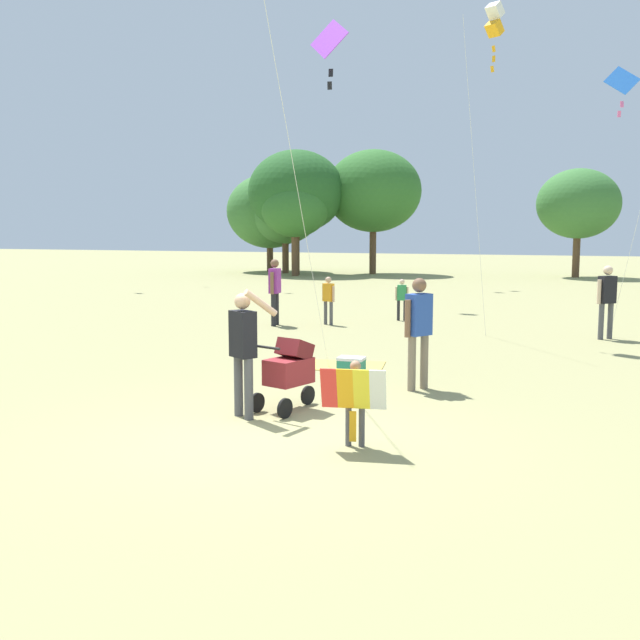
# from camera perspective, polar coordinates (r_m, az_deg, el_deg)

# --- Properties ---
(ground_plane) EXTENTS (120.00, 120.00, 0.00)m
(ground_plane) POSITION_cam_1_polar(r_m,az_deg,el_deg) (9.38, -3.42, -8.81)
(ground_plane) COLOR #938E5B
(treeline_distant) EXTENTS (34.01, 6.99, 6.59)m
(treeline_distant) POSITION_cam_1_polar(r_m,az_deg,el_deg) (38.82, 11.84, 9.00)
(treeline_distant) COLOR brown
(treeline_distant) RESTS_ON ground
(child_with_butterfly_kite) EXTENTS (0.77, 0.40, 1.03)m
(child_with_butterfly_kite) POSITION_cam_1_polar(r_m,az_deg,el_deg) (8.74, 2.68, -5.74)
(child_with_butterfly_kite) COLOR #4C4C51
(child_with_butterfly_kite) RESTS_ON ground
(person_adult_flyer) EXTENTS (0.68, 0.47, 1.77)m
(person_adult_flyer) POSITION_cam_1_polar(r_m,az_deg,el_deg) (10.06, -5.88, -1.77)
(person_adult_flyer) COLOR #4C4C51
(person_adult_flyer) RESTS_ON ground
(stroller) EXTENTS (0.76, 1.12, 1.03)m
(stroller) POSITION_cam_1_polar(r_m,az_deg,el_deg) (10.49, -2.33, -3.67)
(stroller) COLOR black
(stroller) RESTS_ON ground
(kite_adult_black) EXTENTS (0.85, 4.01, 6.24)m
(kite_adult_black) POSITION_cam_1_polar(r_m,az_deg,el_deg) (13.77, 0.56, 19.85)
(kite_adult_black) COLOR purple
(kite_adult_black) RESTS_ON ground
(kite_orange_delta) EXTENTS (0.75, 1.67, 7.57)m
(kite_orange_delta) POSITION_cam_1_polar(r_m,az_deg,el_deg) (18.45, 13.20, 21.33)
(kite_orange_delta) COLOR white
(kite_orange_delta) RESTS_ON ground
(kite_green_novelty) EXTENTS (1.26, 2.11, 6.19)m
(kite_green_novelty) POSITION_cam_1_polar(r_m,az_deg,el_deg) (18.77, 22.19, 15.74)
(kite_green_novelty) COLOR blue
(kite_green_novelty) RESTS_ON ground
(person_red_shirt) EXTENTS (0.38, 0.26, 1.27)m
(person_red_shirt) POSITION_cam_1_polar(r_m,az_deg,el_deg) (19.50, 0.65, 1.81)
(person_red_shirt) COLOR #4C4C51
(person_red_shirt) RESTS_ON ground
(person_sitting_far) EXTENTS (0.41, 0.49, 1.78)m
(person_sitting_far) POSITION_cam_1_polar(r_m,az_deg,el_deg) (11.82, 7.56, -0.33)
(person_sitting_far) COLOR #7F705B
(person_sitting_far) RESTS_ON ground
(person_couple_left) EXTENTS (0.44, 0.40, 1.69)m
(person_couple_left) POSITION_cam_1_polar(r_m,az_deg,el_deg) (18.20, 21.09, 1.73)
(person_couple_left) COLOR #4C4C51
(person_couple_left) RESTS_ON ground
(person_kid_running) EXTENTS (0.25, 0.55, 1.73)m
(person_kid_running) POSITION_cam_1_polar(r_m,az_deg,el_deg) (19.37, -3.48, 2.57)
(person_kid_running) COLOR #232328
(person_kid_running) RESTS_ON ground
(person_back_turned) EXTENTS (0.36, 0.19, 1.14)m
(person_back_turned) POSITION_cam_1_polar(r_m,az_deg,el_deg) (20.49, 6.28, 1.82)
(person_back_turned) COLOR #232328
(person_back_turned) RESTS_ON ground
(picnic_blanket) EXTENTS (1.71, 1.25, 0.02)m
(picnic_blanket) POSITION_cam_1_polar(r_m,az_deg,el_deg) (13.88, 1.59, -3.49)
(picnic_blanket) COLOR gold
(picnic_blanket) RESTS_ON ground
(cooler_box) EXTENTS (0.45, 0.33, 0.35)m
(cooler_box) POSITION_cam_1_polar(r_m,az_deg,el_deg) (12.83, 2.41, -3.61)
(cooler_box) COLOR #288466
(cooler_box) RESTS_ON ground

